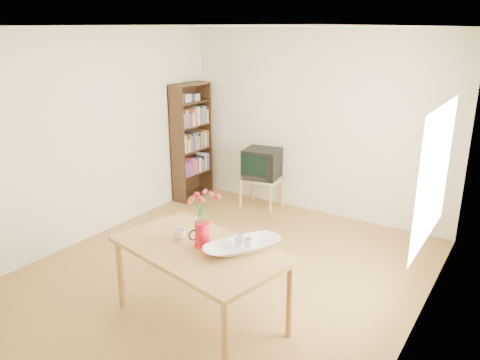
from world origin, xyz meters
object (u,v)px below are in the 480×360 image
Objects in this scene: table at (200,255)px; television at (262,163)px; pitcher at (202,235)px; mug at (180,234)px; bowl at (242,227)px.

television is at bearing 121.20° from table.
pitcher is at bearing 100.67° from table.
mug reaches higher than table.
bowl is 0.79× the size of television.
pitcher reaches higher than television.
table is at bearing -80.62° from television.
mug is at bearing -85.18° from television.
mug is (-0.26, 0.05, 0.12)m from table.
bowl reaches higher than pitcher.
pitcher is 2.98m from television.
mug is at bearing -168.87° from bowl.
pitcher is 2.02× the size of mug.
table is at bearing -62.57° from pitcher.
table is 7.43× the size of pitcher.
table is 2.96× the size of television.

